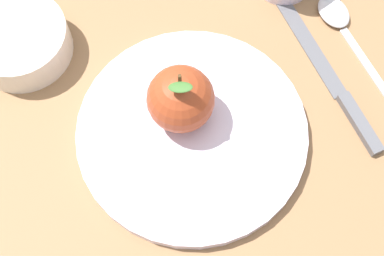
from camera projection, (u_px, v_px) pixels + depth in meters
The scene contains 6 objects.
ground_plane at pixel (214, 126), 0.57m from camera, with size 2.40×2.40×0.00m, color olive.
dinner_plate at pixel (192, 132), 0.56m from camera, with size 0.25×0.25×0.02m.
apple at pixel (181, 99), 0.53m from camera, with size 0.07×0.07×0.09m.
side_bowl at pixel (19, 39), 0.59m from camera, with size 0.11×0.11×0.04m.
knife at pixel (335, 84), 0.59m from camera, with size 0.22×0.09×0.01m.
spoon at pixel (342, 25), 0.62m from camera, with size 0.17×0.08×0.01m.
Camera 1 is at (0.22, -0.04, 0.53)m, focal length 48.71 mm.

